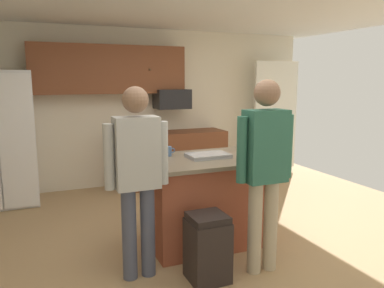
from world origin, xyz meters
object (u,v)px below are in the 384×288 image
(refrigerator, at_px, (0,139))
(kitchen_island, at_px, (203,200))
(mug_blue_stoneware, at_px, (168,151))
(trash_bin, at_px, (207,248))
(glass_pilsner, at_px, (252,152))
(glass_stout_tall, at_px, (240,155))
(person_guest_right, at_px, (265,163))
(person_host_foreground, at_px, (137,170))
(microwave_over_range, at_px, (172,99))
(serving_tray, at_px, (208,156))

(refrigerator, distance_m, kitchen_island, 3.12)
(mug_blue_stoneware, bearing_deg, trash_bin, -89.02)
(refrigerator, xyz_separation_m, glass_pilsner, (2.55, -2.50, 0.07))
(refrigerator, distance_m, glass_stout_tall, 3.49)
(kitchen_island, height_order, trash_bin, kitchen_island)
(kitchen_island, distance_m, person_guest_right, 1.00)
(person_host_foreground, bearing_deg, person_guest_right, -45.92)
(glass_stout_tall, xyz_separation_m, mug_blue_stoneware, (-0.59, 0.55, -0.01))
(kitchen_island, bearing_deg, microwave_over_range, 78.02)
(person_host_foreground, height_order, mug_blue_stoneware, person_host_foreground)
(glass_stout_tall, distance_m, mug_blue_stoneware, 0.80)
(mug_blue_stoneware, distance_m, trash_bin, 1.22)
(trash_bin, bearing_deg, mug_blue_stoneware, 90.98)
(glass_stout_tall, height_order, mug_blue_stoneware, glass_stout_tall)
(person_host_foreground, bearing_deg, glass_pilsner, -19.34)
(person_guest_right, height_order, glass_stout_tall, person_guest_right)
(mug_blue_stoneware, bearing_deg, glass_stout_tall, -42.87)
(glass_stout_tall, xyz_separation_m, glass_pilsner, (0.18, 0.06, 0.01))
(refrigerator, relative_size, glass_stout_tall, 14.31)
(refrigerator, bearing_deg, person_guest_right, -52.47)
(microwave_over_range, distance_m, serving_tray, 2.47)
(microwave_over_range, relative_size, person_host_foreground, 0.33)
(serving_tray, xyz_separation_m, trash_bin, (-0.35, -0.75, -0.67))
(microwave_over_range, distance_m, person_guest_right, 3.21)
(refrigerator, relative_size, glass_pilsner, 12.81)
(person_host_foreground, height_order, person_guest_right, person_guest_right)
(refrigerator, xyz_separation_m, trash_bin, (1.81, -3.01, -0.65))
(microwave_over_range, height_order, mug_blue_stoneware, microwave_over_range)
(refrigerator, distance_m, microwave_over_range, 2.65)
(mug_blue_stoneware, bearing_deg, kitchen_island, -38.57)
(mug_blue_stoneware, xyz_separation_m, trash_bin, (0.02, -1.00, -0.70))
(person_guest_right, distance_m, mug_blue_stoneware, 1.18)
(person_guest_right, xyz_separation_m, serving_tray, (-0.19, 0.80, -0.07))
(serving_tray, bearing_deg, glass_pilsner, -31.67)
(trash_bin, bearing_deg, microwave_over_range, 75.75)
(glass_stout_tall, bearing_deg, refrigerator, 132.85)
(trash_bin, bearing_deg, serving_tray, 65.02)
(person_host_foreground, height_order, glass_pilsner, person_host_foreground)
(person_host_foreground, distance_m, trash_bin, 0.93)
(glass_stout_tall, bearing_deg, person_guest_right, -93.30)
(mug_blue_stoneware, relative_size, serving_tray, 0.28)
(mug_blue_stoneware, bearing_deg, person_host_foreground, -126.87)
(microwave_over_range, distance_m, glass_pilsner, 2.66)
(kitchen_island, relative_size, person_guest_right, 0.74)
(microwave_over_range, xyz_separation_m, glass_pilsner, (-0.05, -2.62, -0.43))
(microwave_over_range, height_order, glass_stout_tall, microwave_over_range)
(person_guest_right, bearing_deg, refrigerator, 19.95)
(microwave_over_range, distance_m, glass_stout_tall, 2.72)
(person_host_foreground, bearing_deg, glass_stout_tall, -20.69)
(person_guest_right, distance_m, glass_pilsner, 0.59)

